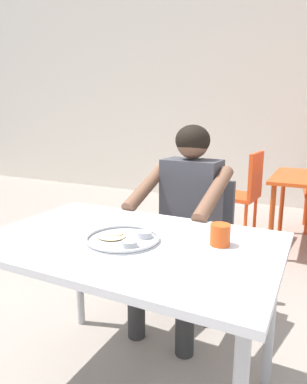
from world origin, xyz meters
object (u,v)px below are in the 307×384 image
object	(u,v)px
thali_tray	(123,238)
chair_red_left	(244,190)
table_foreground	(129,257)
chair_foreground	(198,232)
diner_foreground	(185,208)
drinking_cup	(220,234)

from	to	relation	value
thali_tray	chair_red_left	xyz separation A→B (m)	(0.03, 2.26, -0.24)
table_foreground	chair_red_left	xyz separation A→B (m)	(0.02, 2.23, -0.15)
thali_tray	chair_foreground	xyz separation A→B (m)	(0.01, 0.91, -0.26)
thali_tray	chair_foreground	distance (m)	0.95
table_foreground	chair_red_left	distance (m)	2.24
chair_foreground	diner_foreground	distance (m)	0.31
thali_tray	drinking_cup	world-z (taller)	drinking_cup
diner_foreground	chair_red_left	size ratio (longest dim) A/B	1.33
drinking_cup	chair_foreground	xyz separation A→B (m)	(-0.36, 0.78, -0.30)
table_foreground	diner_foreground	distance (m)	0.67
diner_foreground	table_foreground	bearing A→B (deg)	-88.95
chair_foreground	diner_foreground	size ratio (longest dim) A/B	0.70
thali_tray	diner_foreground	distance (m)	0.69
thali_tray	diner_foreground	world-z (taller)	diner_foreground
diner_foreground	chair_foreground	bearing A→B (deg)	87.73
table_foreground	chair_foreground	xyz separation A→B (m)	(-0.00, 0.89, -0.18)
chair_red_left	drinking_cup	bearing A→B (deg)	-80.99
chair_foreground	diner_foreground	xyz separation A→B (m)	(-0.01, -0.22, 0.22)
drinking_cup	diner_foreground	xyz separation A→B (m)	(-0.37, 0.56, -0.07)
chair_red_left	table_foreground	bearing A→B (deg)	-90.40
table_foreground	chair_red_left	size ratio (longest dim) A/B	1.35
diner_foreground	drinking_cup	bearing A→B (deg)	-56.81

